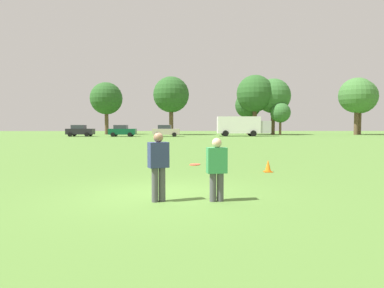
{
  "coord_description": "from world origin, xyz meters",
  "views": [
    {
      "loc": [
        0.58,
        -8.78,
        1.85
      ],
      "look_at": [
        0.78,
        2.2,
        1.22
      ],
      "focal_mm": 31.59,
      "sensor_mm": 36.0,
      "label": 1
    }
  ],
  "objects_px": {
    "parked_car_center": "(166,131)",
    "box_truck": "(242,125)",
    "player_thrower": "(158,163)",
    "traffic_cone": "(268,166)",
    "parked_car_near_left": "(80,131)",
    "player_defender": "(217,166)",
    "frisbee": "(195,165)",
    "parked_car_mid_left": "(122,131)"
  },
  "relations": [
    {
      "from": "frisbee",
      "to": "box_truck",
      "type": "relative_size",
      "value": 0.03
    },
    {
      "from": "parked_car_center",
      "to": "box_truck",
      "type": "height_order",
      "value": "box_truck"
    },
    {
      "from": "parked_car_center",
      "to": "traffic_cone",
      "type": "bearing_deg",
      "value": -80.99
    },
    {
      "from": "traffic_cone",
      "to": "parked_car_mid_left",
      "type": "xyz_separation_m",
      "value": [
        -13.24,
        40.19,
        0.69
      ]
    },
    {
      "from": "frisbee",
      "to": "traffic_cone",
      "type": "distance_m",
      "value": 5.66
    },
    {
      "from": "parked_car_near_left",
      "to": "box_truck",
      "type": "distance_m",
      "value": 26.0
    },
    {
      "from": "player_defender",
      "to": "frisbee",
      "type": "xyz_separation_m",
      "value": [
        -0.52,
        0.23,
        0.01
      ]
    },
    {
      "from": "parked_car_mid_left",
      "to": "player_defender",
      "type": "bearing_deg",
      "value": -76.6
    },
    {
      "from": "player_thrower",
      "to": "traffic_cone",
      "type": "relative_size",
      "value": 3.46
    },
    {
      "from": "parked_car_center",
      "to": "parked_car_near_left",
      "type": "bearing_deg",
      "value": 177.14
    },
    {
      "from": "player_thrower",
      "to": "frisbee",
      "type": "distance_m",
      "value": 0.92
    },
    {
      "from": "traffic_cone",
      "to": "parked_car_center",
      "type": "bearing_deg",
      "value": 99.01
    },
    {
      "from": "player_defender",
      "to": "parked_car_near_left",
      "type": "relative_size",
      "value": 0.36
    },
    {
      "from": "traffic_cone",
      "to": "player_thrower",
      "type": "bearing_deg",
      "value": -127.71
    },
    {
      "from": "frisbee",
      "to": "parked_car_mid_left",
      "type": "xyz_separation_m",
      "value": [
        -10.25,
        44.96,
        0.06
      ]
    },
    {
      "from": "parked_car_near_left",
      "to": "box_truck",
      "type": "bearing_deg",
      "value": 1.9
    },
    {
      "from": "parked_car_mid_left",
      "to": "box_truck",
      "type": "height_order",
      "value": "box_truck"
    },
    {
      "from": "player_thrower",
      "to": "parked_car_near_left",
      "type": "bearing_deg",
      "value": 109.42
    },
    {
      "from": "parked_car_mid_left",
      "to": "frisbee",
      "type": "bearing_deg",
      "value": -77.16
    },
    {
      "from": "player_defender",
      "to": "parked_car_mid_left",
      "type": "bearing_deg",
      "value": 103.4
    },
    {
      "from": "parked_car_center",
      "to": "box_truck",
      "type": "distance_m",
      "value": 12.43
    },
    {
      "from": "player_thrower",
      "to": "player_defender",
      "type": "relative_size",
      "value": 1.08
    },
    {
      "from": "parked_car_center",
      "to": "box_truck",
      "type": "bearing_deg",
      "value": 7.15
    },
    {
      "from": "traffic_cone",
      "to": "parked_car_near_left",
      "type": "height_order",
      "value": "parked_car_near_left"
    },
    {
      "from": "traffic_cone",
      "to": "box_truck",
      "type": "relative_size",
      "value": 0.06
    },
    {
      "from": "frisbee",
      "to": "parked_car_near_left",
      "type": "relative_size",
      "value": 0.06
    },
    {
      "from": "player_defender",
      "to": "parked_car_mid_left",
      "type": "distance_m",
      "value": 46.45
    },
    {
      "from": "player_thrower",
      "to": "frisbee",
      "type": "xyz_separation_m",
      "value": [
        0.88,
        0.24,
        -0.07
      ]
    },
    {
      "from": "parked_car_near_left",
      "to": "parked_car_center",
      "type": "height_order",
      "value": "same"
    },
    {
      "from": "traffic_cone",
      "to": "parked_car_mid_left",
      "type": "height_order",
      "value": "parked_car_mid_left"
    },
    {
      "from": "player_defender",
      "to": "box_truck",
      "type": "bearing_deg",
      "value": 79.77
    },
    {
      "from": "box_truck",
      "to": "traffic_cone",
      "type": "bearing_deg",
      "value": -98.13
    },
    {
      "from": "parked_car_center",
      "to": "box_truck",
      "type": "xyz_separation_m",
      "value": [
        12.31,
        1.54,
        0.83
      ]
    },
    {
      "from": "player_thrower",
      "to": "player_defender",
      "type": "xyz_separation_m",
      "value": [
        1.4,
        0.01,
        -0.08
      ]
    },
    {
      "from": "parked_car_center",
      "to": "box_truck",
      "type": "relative_size",
      "value": 0.5
    },
    {
      "from": "frisbee",
      "to": "parked_car_center",
      "type": "relative_size",
      "value": 0.06
    },
    {
      "from": "box_truck",
      "to": "frisbee",
      "type": "bearing_deg",
      "value": -100.9
    },
    {
      "from": "player_thrower",
      "to": "box_truck",
      "type": "distance_m",
      "value": 47.69
    },
    {
      "from": "player_thrower",
      "to": "parked_car_near_left",
      "type": "distance_m",
      "value": 48.57
    },
    {
      "from": "player_defender",
      "to": "traffic_cone",
      "type": "distance_m",
      "value": 5.61
    },
    {
      "from": "frisbee",
      "to": "traffic_cone",
      "type": "height_order",
      "value": "frisbee"
    },
    {
      "from": "frisbee",
      "to": "parked_car_near_left",
      "type": "bearing_deg",
      "value": 110.5
    }
  ]
}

